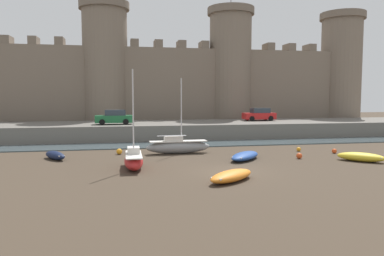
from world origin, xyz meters
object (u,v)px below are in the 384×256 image
Objects in this scene: mooring_buoy_near_channel at (119,152)px; mooring_buoy_near_shore at (299,156)px; rowboat_foreground_centre at (361,157)px; rowboat_near_channel_right at (245,156)px; sailboat_midflat_right at (178,146)px; mooring_buoy_off_centre at (299,149)px; rowboat_midflat_left at (231,176)px; car_quay_west at (114,117)px; mooring_buoy_mid_mud at (334,151)px; rowboat_foreground_right at (55,155)px; sailboat_foreground_left at (134,160)px; car_quay_centre_east at (259,115)px.

mooring_buoy_near_channel reaches higher than mooring_buoy_near_shore.
rowboat_foreground_centre is 19.24m from mooring_buoy_near_channel.
rowboat_foreground_centre is (8.41, -2.28, 0.03)m from rowboat_near_channel_right.
sailboat_midflat_right is 10.82m from mooring_buoy_off_centre.
rowboat_midflat_left reaches higher than rowboat_near_channel_right.
mooring_buoy_off_centre is at bearing 47.49° from rowboat_midflat_left.
car_quay_west is (-10.08, 15.26, 2.23)m from rowboat_near_channel_right.
rowboat_midflat_left is (1.44, -11.02, -0.31)m from sailboat_midflat_right.
rowboat_foreground_right is at bearing 176.85° from mooring_buoy_mid_mud.
mooring_buoy_mid_mud is at bearing 24.79° from mooring_buoy_near_shore.
rowboat_foreground_right is 0.79× the size of rowboat_midflat_left.
sailboat_foreground_left is at bearing -173.00° from mooring_buoy_near_shore.
rowboat_foreground_right is 7.59× the size of mooring_buoy_off_centre.
car_quay_west is at bearing 136.52° from rowboat_foreground_centre.
sailboat_foreground_left is (-16.98, 0.43, 0.25)m from rowboat_foreground_centre.
car_quay_west is (-18.73, 13.56, 2.35)m from mooring_buoy_mid_mud.
car_quay_centre_east reaches higher than rowboat_near_channel_right.
rowboat_midflat_left is at bearing -40.91° from rowboat_foreground_right.
mooring_buoy_near_channel is 14.78m from mooring_buoy_near_shore.
rowboat_foreground_right is at bearing -161.35° from mooring_buoy_near_channel.
mooring_buoy_near_shore is (4.40, -0.26, -0.10)m from rowboat_near_channel_right.
sailboat_foreground_left is 16.39× the size of mooring_buoy_mid_mud.
sailboat_midflat_right is at bearing 153.55° from mooring_buoy_near_shore.
rowboat_foreground_right is at bearing 139.09° from rowboat_midflat_left.
mooring_buoy_near_shore is (-1.79, -3.64, 0.04)m from mooring_buoy_off_centre.
mooring_buoy_mid_mud is (17.22, 3.56, -0.40)m from sailboat_foreground_left.
rowboat_near_channel_right is 0.59× the size of sailboat_foreground_left.
rowboat_near_channel_right is (4.59, -4.21, -0.32)m from sailboat_midflat_right.
sailboat_midflat_right reaches higher than mooring_buoy_near_channel.
mooring_buoy_near_shore is (18.85, -3.24, -0.12)m from rowboat_foreground_right.
mooring_buoy_near_channel is 22.43m from car_quay_centre_east.
rowboat_foreground_centre is at bearing -21.04° from mooring_buoy_near_channel.
car_quay_centre_east is 18.47m from car_quay_west.
sailboat_foreground_left reaches higher than rowboat_midflat_left.
car_quay_west is at bearing -170.78° from car_quay_centre_east.
mooring_buoy_near_channel is (4.90, 1.65, -0.09)m from rowboat_foreground_right.
rowboat_midflat_left is at bearing -72.57° from car_quay_west.
mooring_buoy_near_channel is at bearing 98.59° from sailboat_foreground_left.
sailboat_midflat_right is 9.94m from rowboat_foreground_right.
car_quay_west is (-1.51, 17.11, 1.95)m from sailboat_foreground_left.
car_quay_centre_east reaches higher than mooring_buoy_near_shore.
sailboat_midflat_right is 13.49m from mooring_buoy_mid_mud.
rowboat_foreground_centre reaches higher than mooring_buoy_off_centre.
mooring_buoy_off_centre is at bearing 63.86° from mooring_buoy_near_shore.
sailboat_midflat_right is 10.05m from mooring_buoy_near_shore.
sailboat_midflat_right is 14.19× the size of mooring_buoy_near_shore.
sailboat_midflat_right is 1.76× the size of rowboat_midflat_left.
rowboat_foreground_right is 5.17m from mooring_buoy_near_channel.
mooring_buoy_off_centre is at bearing -4.41° from sailboat_midflat_right.
rowboat_near_channel_right reaches higher than mooring_buoy_near_shore.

